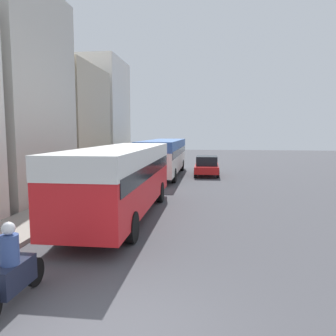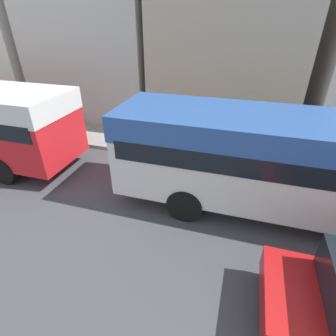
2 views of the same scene
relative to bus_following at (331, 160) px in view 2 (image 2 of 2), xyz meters
name	(u,v)px [view 2 (image 2 of 2)]	position (x,y,z in m)	size (l,w,h in m)	color
building_midblock	(100,8)	(-7.14, -10.08, 3.39)	(5.67, 6.25, 10.52)	beige
building_far_terrace	(231,38)	(-7.57, -3.41, 2.14)	(6.54, 6.51, 8.02)	#BCAD93
bus_following	(331,160)	(0.00, 0.00, 0.00)	(2.57, 11.31, 2.85)	silver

